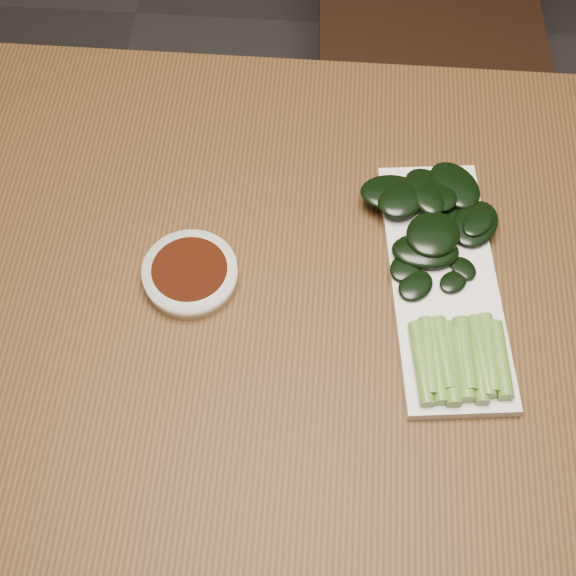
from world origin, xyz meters
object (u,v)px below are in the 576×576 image
at_px(gai_lan, 441,266).
at_px(table, 308,339).
at_px(serving_plate, 443,282).
at_px(sauce_bowl, 190,274).

bearing_deg(gai_lan, table, -159.05).
bearing_deg(serving_plate, gai_lan, 115.11).
relative_size(sauce_bowl, gai_lan, 0.33).
bearing_deg(gai_lan, sauce_bowl, -174.93).
height_order(sauce_bowl, serving_plate, sauce_bowl).
distance_m(table, gai_lan, 0.18).
height_order(table, serving_plate, serving_plate).
relative_size(table, sauce_bowl, 12.76).
relative_size(serving_plate, gai_lan, 1.01).
bearing_deg(table, serving_plate, 16.66).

